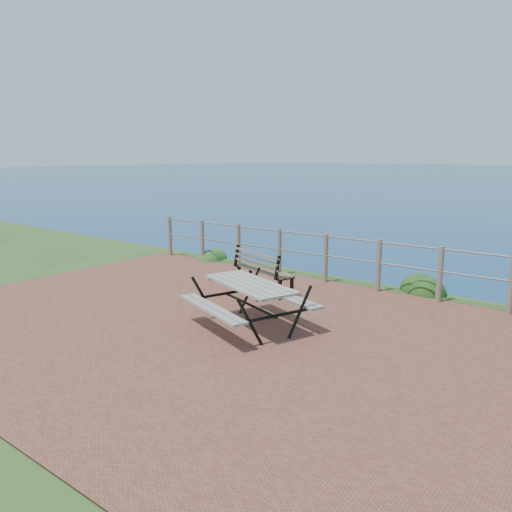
% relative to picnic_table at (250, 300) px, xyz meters
% --- Properties ---
extents(ground, '(10.00, 7.00, 0.12)m').
position_rel_picnic_table_xyz_m(ground, '(-0.48, -0.25, -0.45)').
color(ground, brown).
rests_on(ground, ground).
extents(safety_railing, '(9.40, 0.10, 1.00)m').
position_rel_picnic_table_xyz_m(safety_railing, '(-0.48, 3.10, 0.13)').
color(safety_railing, '#6B5B4C').
rests_on(safety_railing, ground).
extents(picnic_table, '(1.77, 1.36, 0.69)m').
position_rel_picnic_table_xyz_m(picnic_table, '(0.00, 0.00, 0.00)').
color(picnic_table, gray).
rests_on(picnic_table, ground).
extents(park_bench, '(1.48, 0.78, 0.81)m').
position_rel_picnic_table_xyz_m(park_bench, '(-1.08, 1.81, 0.09)').
color(park_bench, brown).
rests_on(park_bench, ground).
extents(shrub_lip_west, '(0.67, 0.67, 0.37)m').
position_rel_picnic_table_xyz_m(shrub_lip_west, '(-3.93, 3.51, -0.45)').
color(shrub_lip_west, '#255720').
rests_on(shrub_lip_west, ground).
extents(shrub_lip_east, '(0.75, 0.75, 0.48)m').
position_rel_picnic_table_xyz_m(shrub_lip_east, '(1.30, 3.63, -0.45)').
color(shrub_lip_east, '#123C14').
rests_on(shrub_lip_east, ground).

